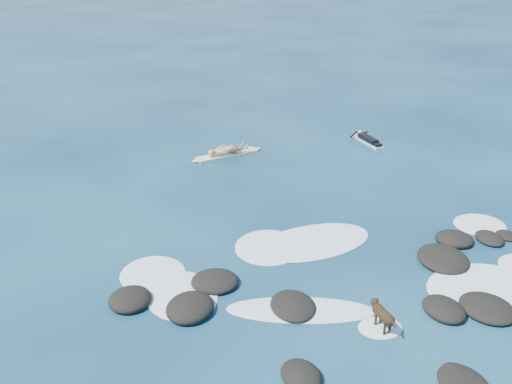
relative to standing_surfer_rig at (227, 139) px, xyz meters
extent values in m
plane|color=#0A2642|center=(2.17, -9.86, -0.75)|extent=(160.00, 160.00, 0.00)
ellipsoid|color=black|center=(5.01, -12.15, -0.66)|extent=(1.78, 1.87, 0.35)
ellipsoid|color=black|center=(-0.24, -13.63, -0.66)|extent=(1.13, 1.24, 0.37)
ellipsoid|color=black|center=(5.93, -8.70, -0.65)|extent=(1.50, 1.45, 0.39)
ellipsoid|color=black|center=(5.03, -9.72, -0.65)|extent=(1.59, 1.80, 0.39)
ellipsoid|color=black|center=(-1.65, -9.70, -0.65)|extent=(1.46, 1.39, 0.38)
ellipsoid|color=black|center=(7.06, -8.81, -0.68)|extent=(0.83, 1.04, 0.28)
ellipsoid|color=black|center=(-3.91, -10.17, -0.64)|extent=(1.40, 1.45, 0.43)
ellipsoid|color=black|center=(3.09, -14.24, -0.68)|extent=(0.84, 0.98, 0.26)
ellipsoid|color=black|center=(-2.41, -10.81, -0.63)|extent=(1.69, 1.77, 0.48)
ellipsoid|color=black|center=(7.73, -8.69, -0.71)|extent=(0.74, 0.82, 0.17)
ellipsoid|color=black|center=(3.90, -12.01, -0.65)|extent=(1.21, 1.40, 0.41)
ellipsoid|color=black|center=(0.19, -11.16, -0.67)|extent=(1.24, 1.47, 0.33)
ellipsoid|color=white|center=(1.62, -7.93, -0.74)|extent=(4.30, 3.00, 0.12)
ellipsoid|color=white|center=(0.37, -11.27, -0.74)|extent=(3.99, 1.93, 0.12)
ellipsoid|color=white|center=(-3.31, -8.89, -0.74)|extent=(1.93, 2.05, 0.12)
ellipsoid|color=white|center=(0.18, -7.99, -0.74)|extent=(2.55, 2.67, 0.12)
ellipsoid|color=white|center=(5.44, -11.14, -0.74)|extent=(3.42, 2.73, 0.12)
ellipsoid|color=white|center=(-2.58, -10.06, -0.74)|extent=(2.26, 2.66, 0.12)
ellipsoid|color=white|center=(7.32, -7.81, -0.74)|extent=(1.93, 1.84, 0.12)
ellipsoid|color=white|center=(2.09, -12.31, -0.74)|extent=(1.10, 0.90, 0.12)
cube|color=#EEEBBE|center=(0.00, 0.00, -0.70)|extent=(2.80, 1.47, 0.09)
ellipsoid|color=#EEEBBE|center=(1.30, 0.47, -0.70)|extent=(0.63, 0.48, 0.10)
ellipsoid|color=#EEEBBE|center=(-1.30, -0.47, -0.70)|extent=(0.63, 0.48, 0.10)
imported|color=tan|center=(0.00, 0.00, 0.25)|extent=(0.63, 0.76, 1.80)
cube|color=white|center=(6.57, 0.52, -0.70)|extent=(0.86, 2.01, 0.07)
ellipsoid|color=white|center=(6.36, 1.48, -0.70)|extent=(0.32, 0.47, 0.07)
cube|color=black|center=(6.57, 0.52, -0.57)|extent=(0.61, 1.25, 0.20)
sphere|color=tan|center=(6.42, 1.20, -0.46)|extent=(0.24, 0.24, 0.21)
cylinder|color=black|center=(6.15, 1.28, -0.58)|extent=(0.45, 0.35, 0.22)
cylinder|color=black|center=(6.63, 1.39, -0.58)|extent=(0.50, 0.17, 0.22)
cube|color=black|center=(6.71, -0.13, -0.61)|extent=(0.40, 0.54, 0.13)
cylinder|color=black|center=(2.09, -12.41, -0.28)|extent=(0.37, 0.59, 0.27)
sphere|color=black|center=(2.04, -12.17, -0.28)|extent=(0.33, 0.33, 0.28)
sphere|color=black|center=(2.14, -12.65, -0.28)|extent=(0.30, 0.30, 0.25)
sphere|color=black|center=(2.01, -12.01, -0.19)|extent=(0.24, 0.24, 0.20)
cone|color=black|center=(1.98, -11.90, -0.20)|extent=(0.13, 0.14, 0.10)
cone|color=black|center=(1.96, -12.03, -0.11)|extent=(0.10, 0.08, 0.10)
cone|color=black|center=(2.06, -12.01, -0.11)|extent=(0.10, 0.08, 0.10)
cylinder|color=black|center=(1.98, -12.24, -0.57)|extent=(0.08, 0.08, 0.36)
cylinder|color=black|center=(2.12, -12.21, -0.57)|extent=(0.08, 0.08, 0.36)
cylinder|color=black|center=(2.06, -12.61, -0.57)|extent=(0.08, 0.08, 0.36)
cylinder|color=black|center=(2.20, -12.58, -0.57)|extent=(0.08, 0.08, 0.36)
cylinder|color=black|center=(2.16, -12.77, -0.23)|extent=(0.10, 0.26, 0.16)
camera|label=1|loc=(-2.90, -22.80, 8.01)|focal=40.00mm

